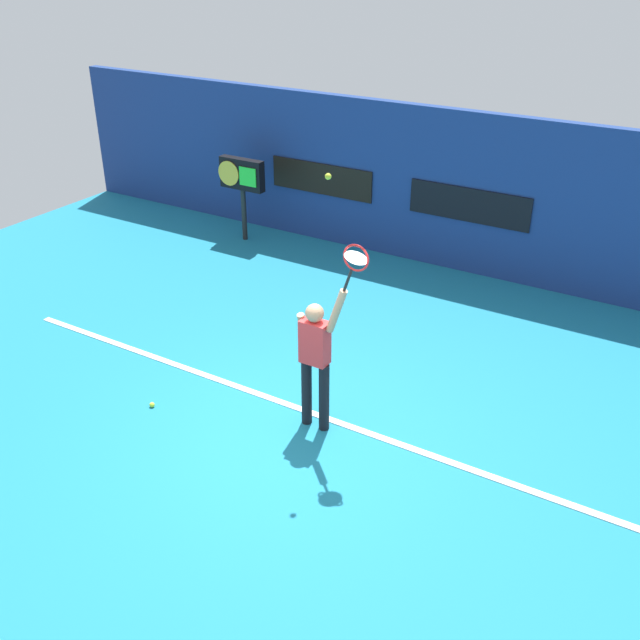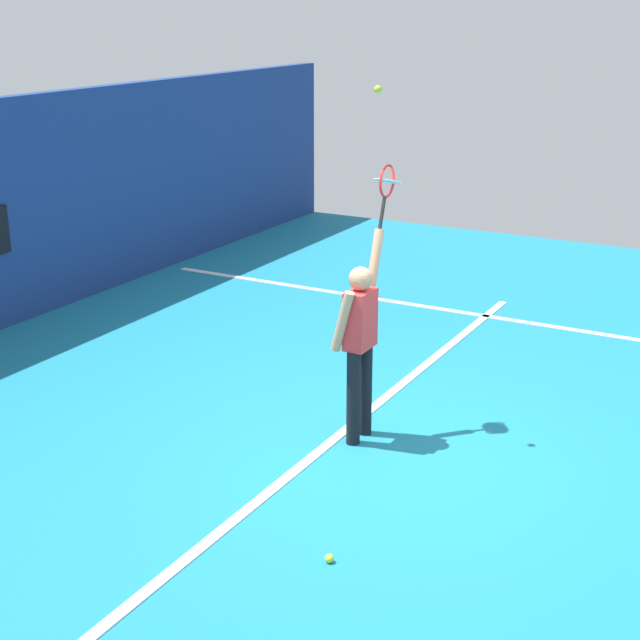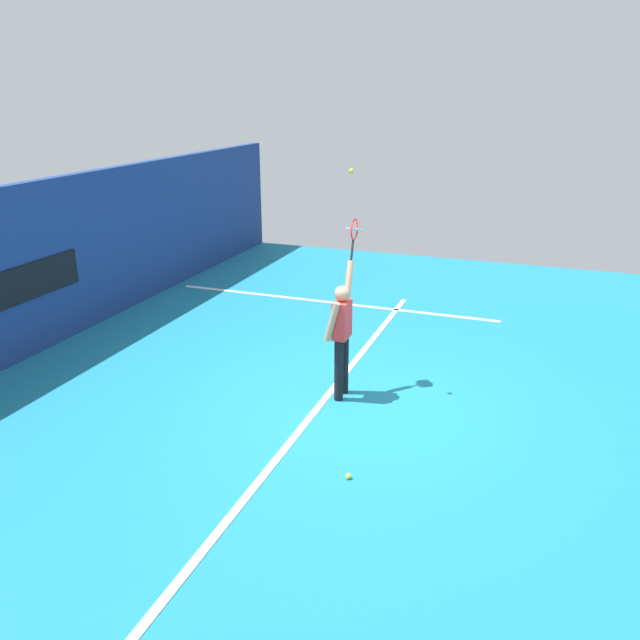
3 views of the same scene
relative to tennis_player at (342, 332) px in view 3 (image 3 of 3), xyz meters
The scene contains 9 objects.
ground_plane 1.09m from the tennis_player, 112.63° to the right, with size 18.00×18.00×0.00m, color teal.
back_wall 5.51m from the tennis_player, 91.69° to the left, with size 18.00×0.20×2.84m, color navy.
sponsor_banner_center 5.38m from the tennis_player, 91.73° to the left, with size 2.20×0.03×0.60m, color black.
court_baseline 1.03m from the tennis_player, 131.64° to the left, with size 10.00×0.10×0.01m, color white.
court_sideline 4.54m from the tennis_player, 21.33° to the left, with size 0.10×7.00×0.01m, color white.
tennis_player is the anchor object (origin of this frame).
tennis_racket 1.43m from the tennis_player, ahead, with size 0.40×0.27×0.63m.
tennis_ball 2.23m from the tennis_player, 14.02° to the right, with size 0.07×0.07×0.07m, color #CCE033.
spare_ball 2.37m from the tennis_player, 159.21° to the right, with size 0.07×0.07×0.07m, color #CCE033.
Camera 3 is at (-8.06, -2.31, 4.26)m, focal length 36.50 mm.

